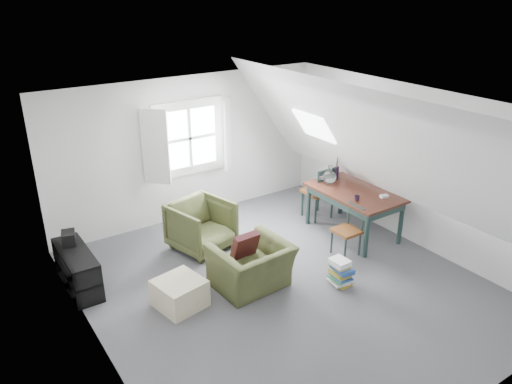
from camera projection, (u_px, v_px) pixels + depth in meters
floor at (283, 285)px, 6.96m from camera, size 5.50×5.50×0.00m
ceiling at (288, 109)px, 5.98m from camera, size 5.50×5.50×0.00m
wall_back at (189, 149)px, 8.57m from camera, size 5.00×0.00×5.00m
wall_front at (474, 311)px, 4.37m from camera, size 5.00×0.00×5.00m
wall_left at (93, 259)px, 5.19m from camera, size 0.00×5.50×5.50m
wall_right at (414, 167)px, 7.75m from camera, size 0.00×5.50×5.50m
slope_left at (173, 193)px, 5.47m from camera, size 3.19×5.50×4.48m
slope_right at (373, 145)px, 7.06m from camera, size 3.19×5.50×4.48m
dormer_window at (190, 139)px, 8.44m from camera, size 1.71×0.35×1.30m
skylight at (314, 126)px, 8.07m from camera, size 0.35×0.75×0.47m
armchair_near at (251, 286)px, 6.94m from camera, size 1.04×0.92×0.64m
armchair_far at (202, 248)px, 7.93m from camera, size 1.03×1.04×0.79m
throw_pillow at (245, 246)px, 6.83m from camera, size 0.38×0.23×0.39m
ottoman at (180, 293)px, 6.46m from camera, size 0.66×0.66×0.38m
dining_table at (354, 197)px, 8.13m from camera, size 0.92×1.54×0.77m
demijohn at (330, 177)px, 8.31m from camera, size 0.23×0.23×0.32m
vase_twigs at (337, 172)px, 8.51m from camera, size 0.07×0.08×0.58m
cup at (357, 201)px, 7.74m from camera, size 0.09×0.09×0.08m
paper_box at (384, 196)px, 7.84m from camera, size 0.14×0.11×0.04m
dining_chair_far at (319, 191)px, 8.75m from camera, size 0.46×0.46×0.98m
dining_chair_near at (348, 230)px, 7.61m from camera, size 0.37×0.37×0.79m
media_shelf at (79, 272)px, 6.80m from camera, size 0.37×1.10×0.57m
electronics_box at (69, 238)px, 6.86m from camera, size 0.23×0.28×0.20m
magazine_stack at (341, 272)px, 6.91m from camera, size 0.29×0.34×0.39m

